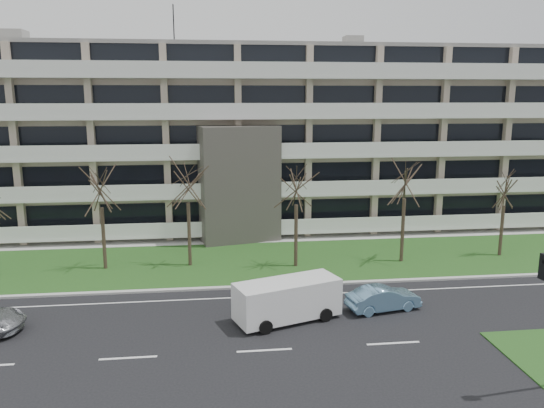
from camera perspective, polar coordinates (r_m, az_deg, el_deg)
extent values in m
plane|color=black|center=(24.74, -0.82, -15.47)|extent=(160.00, 160.00, 0.00)
cube|color=#234D19|center=(36.75, -2.93, -6.20)|extent=(90.00, 10.00, 0.06)
cube|color=#B2B2AD|center=(32.02, -2.32, -8.88)|extent=(90.00, 0.35, 0.12)
cube|color=#B2B2AD|center=(42.00, -3.44, -3.90)|extent=(90.00, 2.00, 0.08)
cube|color=white|center=(30.65, -2.09, -9.95)|extent=(90.00, 0.12, 0.01)
cube|color=#C5B099|center=(47.62, -4.04, 7.05)|extent=(60.00, 12.00, 15.00)
cube|color=gray|center=(47.62, -4.18, 16.27)|extent=(60.50, 12.50, 0.30)
cube|color=#4C4742|center=(41.04, -3.51, 2.11)|extent=(6.39, 3.69, 9.00)
cube|color=black|center=(41.33, -3.45, -1.36)|extent=(4.92, 1.19, 3.50)
cube|color=gray|center=(50.18, -26.06, 15.79)|extent=(2.00, 2.00, 1.20)
cylinder|color=black|center=(47.84, -10.53, 18.32)|extent=(0.10, 0.10, 3.50)
cube|color=black|center=(42.46, -3.55, -0.87)|extent=(58.00, 0.10, 1.80)
cube|color=white|center=(42.15, -3.47, -3.06)|extent=(58.00, 1.40, 0.22)
cube|color=white|center=(41.37, -3.43, -2.49)|extent=(58.00, 0.08, 1.00)
cube|color=black|center=(41.91, -3.60, 3.14)|extent=(58.00, 0.10, 1.80)
cube|color=white|center=(41.49, -3.52, 0.95)|extent=(58.00, 1.40, 0.22)
cube|color=white|center=(40.74, -3.48, 1.61)|extent=(58.00, 0.08, 1.00)
cube|color=black|center=(41.57, -3.65, 7.23)|extent=(58.00, 0.10, 1.80)
cube|color=white|center=(41.04, -3.57, 5.07)|extent=(58.00, 1.40, 0.22)
cube|color=white|center=(40.33, -3.53, 5.81)|extent=(58.00, 0.08, 1.00)
cube|color=black|center=(41.45, -3.70, 11.37)|extent=(58.00, 0.10, 1.80)
cube|color=white|center=(40.81, -3.62, 9.26)|extent=(58.00, 1.40, 0.22)
cube|color=white|center=(40.14, -3.58, 10.07)|extent=(58.00, 0.08, 1.00)
cube|color=black|center=(41.55, -3.76, 15.51)|extent=(58.00, 0.10, 1.80)
cube|color=white|center=(40.80, -3.68, 13.47)|extent=(58.00, 1.40, 0.22)
cube|color=white|center=(40.17, -3.64, 14.36)|extent=(58.00, 0.08, 1.00)
imported|color=#7BAED6|center=(29.28, 11.89, -9.90)|extent=(4.16, 2.14, 1.30)
cube|color=white|center=(27.31, 1.66, -10.16)|extent=(5.70, 3.60, 1.88)
cube|color=black|center=(27.11, 1.67, -9.09)|extent=(5.28, 3.33, 0.69)
cube|color=white|center=(28.53, 6.24, -9.57)|extent=(0.94, 1.89, 1.19)
cylinder|color=black|center=(26.12, -0.71, -13.10)|extent=(0.74, 0.46, 0.69)
cylinder|color=black|center=(27.78, -2.46, -11.55)|extent=(0.74, 0.46, 0.69)
cylinder|color=black|center=(27.58, 5.79, -11.77)|extent=(0.74, 0.46, 0.69)
cylinder|color=black|center=(29.15, 3.74, -10.41)|extent=(0.74, 0.46, 0.69)
sphere|color=green|center=(21.50, 27.24, -6.76)|extent=(0.19, 0.19, 0.19)
cylinder|color=#382B21|center=(36.38, -17.65, -3.58)|extent=(0.24, 0.24, 4.15)
cylinder|color=#382B21|center=(35.72, -8.89, -3.27)|extent=(0.24, 0.24, 4.35)
cylinder|color=#382B21|center=(35.19, 2.59, -3.47)|extent=(0.24, 0.24, 4.23)
cylinder|color=#382B21|center=(37.25, 13.87, -2.80)|extent=(0.24, 0.24, 4.42)
cylinder|color=#382B21|center=(40.97, 23.45, -2.67)|extent=(0.24, 0.24, 3.66)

